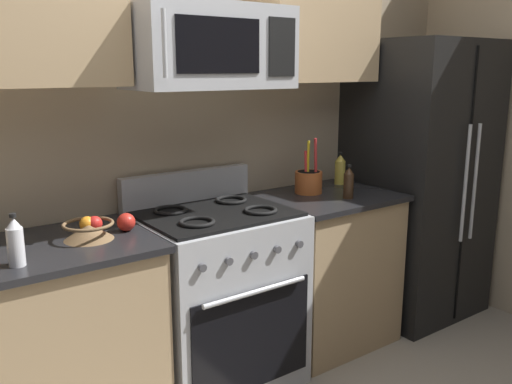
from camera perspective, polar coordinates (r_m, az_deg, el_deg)
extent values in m
cube|color=tan|center=(2.99, -8.37, 6.44)|extent=(8.00, 0.10, 2.60)
cube|color=tan|center=(2.58, -21.54, -15.44)|extent=(0.94, 0.60, 0.88)
cube|color=black|center=(2.41, -22.43, -5.82)|extent=(0.98, 0.64, 0.03)
cube|color=#B2B5BA|center=(2.88, -4.13, -11.18)|extent=(0.76, 0.64, 0.91)
cube|color=black|center=(2.68, -0.31, -15.26)|extent=(0.67, 0.01, 0.51)
cylinder|color=#B2B5BA|center=(2.55, 0.03, -10.43)|extent=(0.57, 0.02, 0.02)
cube|color=black|center=(2.73, -4.29, -2.25)|extent=(0.73, 0.57, 0.02)
cube|color=#B2B5BA|center=(2.95, -7.27, 0.48)|extent=(0.76, 0.06, 0.18)
torus|color=black|center=(2.52, -6.22, -3.17)|extent=(0.17, 0.17, 0.02)
torus|color=black|center=(2.71, 0.48, -1.94)|extent=(0.17, 0.17, 0.02)
torus|color=black|center=(2.75, -9.00, -1.90)|extent=(0.17, 0.17, 0.02)
torus|color=black|center=(2.93, -2.64, -0.86)|extent=(0.17, 0.17, 0.02)
cylinder|color=#4C4C51|center=(2.36, -5.66, -7.92)|extent=(0.04, 0.02, 0.04)
cylinder|color=#4C4C51|center=(2.43, -2.86, -7.28)|extent=(0.04, 0.02, 0.04)
cylinder|color=#4C4C51|center=(2.50, -0.22, -6.65)|extent=(0.04, 0.02, 0.04)
cylinder|color=#4C4C51|center=(2.58, 2.26, -6.05)|extent=(0.04, 0.02, 0.04)
cylinder|color=#4C4C51|center=(2.66, 4.59, -5.48)|extent=(0.04, 0.02, 0.04)
cube|color=tan|center=(3.32, 7.33, -8.17)|extent=(0.72, 0.60, 0.88)
cube|color=black|center=(3.19, 7.56, -0.52)|extent=(0.76, 0.64, 0.03)
cube|color=black|center=(3.77, 16.64, 1.20)|extent=(0.81, 0.71, 1.80)
cube|color=black|center=(3.57, 21.17, 0.24)|extent=(0.01, 0.01, 1.71)
cylinder|color=#B2B5BA|center=(3.51, 21.13, 0.78)|extent=(0.02, 0.02, 0.72)
cylinder|color=#B2B5BA|center=(3.59, 22.01, 0.97)|extent=(0.02, 0.02, 0.72)
cube|color=#B2B5BA|center=(2.66, -4.96, 14.91)|extent=(0.77, 0.40, 0.39)
cube|color=black|center=(2.45, -3.86, 15.11)|extent=(0.43, 0.01, 0.24)
cube|color=black|center=(2.65, 2.74, 14.95)|extent=(0.15, 0.01, 0.27)
cylinder|color=#B2B5BA|center=(2.29, -9.61, 15.12)|extent=(0.02, 0.02, 0.27)
cube|color=tan|center=(3.25, 6.05, 18.42)|extent=(0.75, 0.34, 0.79)
cylinder|color=#D1662D|center=(3.20, 5.53, 1.03)|extent=(0.16, 0.16, 0.13)
cylinder|color=black|center=(3.20, 5.54, 1.21)|extent=(0.13, 0.13, 0.11)
cylinder|color=red|center=(3.18, 5.27, 2.32)|extent=(0.03, 0.05, 0.23)
cylinder|color=yellow|center=(3.18, 5.49, 2.84)|extent=(0.03, 0.03, 0.28)
cylinder|color=red|center=(3.17, 6.29, 2.95)|extent=(0.04, 0.03, 0.30)
cone|color=brown|center=(2.44, -17.17, -4.00)|extent=(0.21, 0.21, 0.07)
torus|color=brown|center=(2.43, -17.22, -3.23)|extent=(0.22, 0.22, 0.01)
sphere|color=red|center=(2.45, -16.59, -3.20)|extent=(0.07, 0.07, 0.07)
sphere|color=orange|center=(2.45, -17.30, -3.23)|extent=(0.07, 0.07, 0.07)
sphere|color=red|center=(2.51, -13.48, -3.09)|extent=(0.08, 0.08, 0.08)
cylinder|color=silver|center=(2.20, -23.91, -5.31)|extent=(0.06, 0.06, 0.15)
cone|color=silver|center=(2.17, -24.13, -2.96)|extent=(0.05, 0.05, 0.04)
cylinder|color=black|center=(2.17, -24.20, -2.25)|extent=(0.02, 0.02, 0.01)
cylinder|color=#382314|center=(3.10, 9.69, 0.62)|extent=(0.06, 0.06, 0.14)
cone|color=#382314|center=(3.08, 9.75, 2.26)|extent=(0.05, 0.05, 0.04)
cylinder|color=black|center=(3.08, 9.77, 2.75)|extent=(0.02, 0.02, 0.01)
cylinder|color=gold|center=(3.47, 8.80, 2.04)|extent=(0.07, 0.07, 0.15)
cone|color=gold|center=(3.46, 8.85, 3.59)|extent=(0.06, 0.06, 0.04)
cylinder|color=black|center=(3.45, 8.87, 4.05)|extent=(0.03, 0.03, 0.01)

